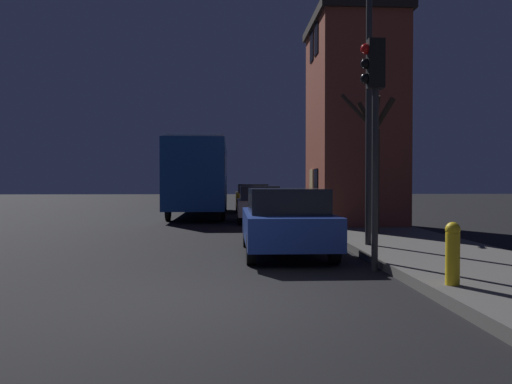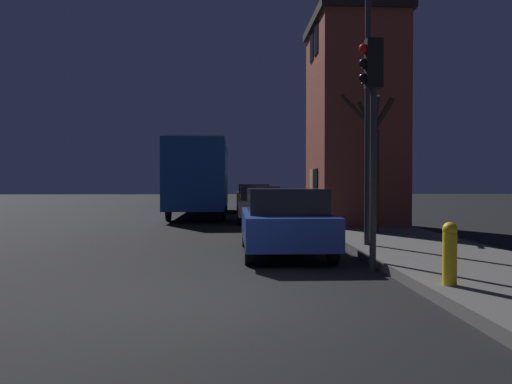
% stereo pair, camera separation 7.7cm
% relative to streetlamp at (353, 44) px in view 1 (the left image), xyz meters
% --- Properties ---
extents(ground_plane, '(120.00, 120.00, 0.00)m').
position_rel_streetlamp_xyz_m(ground_plane, '(-3.03, -4.63, -4.87)').
color(ground_plane, black).
extents(brick_building, '(3.12, 4.33, 7.40)m').
position_rel_streetlamp_xyz_m(brick_building, '(1.62, 6.46, -0.97)').
color(brick_building, brown).
rests_on(brick_building, sidewalk).
extents(streetlamp, '(1.20, 0.45, 6.70)m').
position_rel_streetlamp_xyz_m(streetlamp, '(0.00, 0.00, 0.00)').
color(streetlamp, '#28282B').
rests_on(streetlamp, sidewalk).
extents(traffic_light, '(0.43, 0.24, 4.28)m').
position_rel_streetlamp_xyz_m(traffic_light, '(-0.21, -2.46, -1.80)').
color(traffic_light, '#28282B').
rests_on(traffic_light, ground).
extents(bare_tree, '(1.49, 1.17, 4.09)m').
position_rel_streetlamp_xyz_m(bare_tree, '(1.27, 2.66, -2.75)').
color(bare_tree, '#2D2319').
rests_on(bare_tree, sidewalk).
extents(bus, '(2.53, 10.54, 3.55)m').
position_rel_streetlamp_xyz_m(bus, '(-4.35, 13.16, -2.75)').
color(bus, '#194793').
rests_on(bus, ground).
extents(car_near_lane, '(1.86, 4.23, 1.51)m').
position_rel_streetlamp_xyz_m(car_near_lane, '(-1.61, -0.31, -4.09)').
color(car_near_lane, navy).
rests_on(car_near_lane, ground).
extents(car_mid_lane, '(1.73, 3.84, 1.49)m').
position_rel_streetlamp_xyz_m(car_mid_lane, '(-1.71, 8.84, -4.10)').
color(car_mid_lane, beige).
rests_on(car_mid_lane, ground).
extents(car_far_lane, '(1.83, 4.22, 1.53)m').
position_rel_streetlamp_xyz_m(car_far_lane, '(-1.66, 16.17, -4.06)').
color(car_far_lane, olive).
rests_on(car_far_lane, ground).
extents(fire_hydrant, '(0.21, 0.21, 0.91)m').
position_rel_streetlamp_xyz_m(fire_hydrant, '(0.33, -4.59, -4.22)').
color(fire_hydrant, gold).
rests_on(fire_hydrant, sidewalk).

